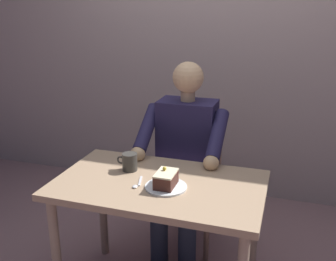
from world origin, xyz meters
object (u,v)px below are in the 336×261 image
(cake_slice, at_px, (166,179))
(coffee_cup, at_px, (129,162))
(dining_table, at_px, (159,198))
(dessert_spoon, at_px, (137,184))
(chair, at_px, (190,171))
(seated_person, at_px, (184,159))

(cake_slice, bearing_deg, coffee_cup, -29.01)
(dining_table, relative_size, dessert_spoon, 7.55)
(chair, bearing_deg, seated_person, 90.00)
(dining_table, height_order, seated_person, seated_person)
(dining_table, distance_m, cake_slice, 0.16)
(cake_slice, relative_size, coffee_cup, 1.18)
(cake_slice, height_order, coffee_cup, cake_slice)
(dining_table, xyz_separation_m, dessert_spoon, (0.09, 0.07, 0.10))
(dining_table, height_order, cake_slice, cake_slice)
(dining_table, height_order, dessert_spoon, dessert_spoon)
(cake_slice, bearing_deg, chair, -85.50)
(dining_table, distance_m, dessert_spoon, 0.15)
(chair, height_order, cake_slice, chair)
(chair, height_order, seated_person, seated_person)
(dessert_spoon, bearing_deg, dining_table, -145.14)
(seated_person, bearing_deg, cake_slice, 95.96)
(coffee_cup, xyz_separation_m, dessert_spoon, (-0.11, 0.16, -0.05))
(dining_table, bearing_deg, seated_person, -90.00)
(cake_slice, xyz_separation_m, coffee_cup, (0.26, -0.14, 0.00))
(chair, distance_m, coffee_cup, 0.65)
(coffee_cup, height_order, dessert_spoon, coffee_cup)
(chair, distance_m, seated_person, 0.23)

